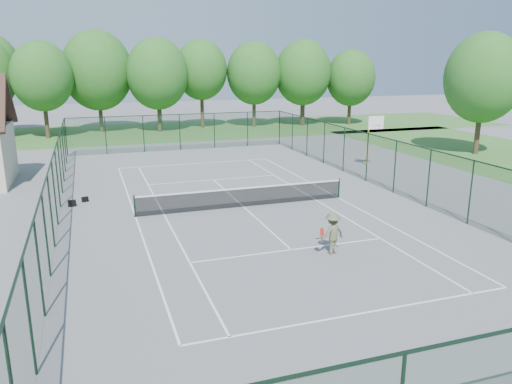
% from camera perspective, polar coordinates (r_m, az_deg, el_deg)
% --- Properties ---
extents(ground, '(140.00, 140.00, 0.00)m').
position_cam_1_polar(ground, '(25.86, -1.42, -1.71)').
color(ground, slate).
rests_on(ground, ground).
extents(grass_far, '(80.00, 16.00, 0.01)m').
position_cam_1_polar(grass_far, '(54.68, -10.91, 6.82)').
color(grass_far, '#457932').
rests_on(grass_far, ground).
extents(court_lines, '(11.05, 23.85, 0.01)m').
position_cam_1_polar(court_lines, '(25.86, -1.42, -1.70)').
color(court_lines, white).
rests_on(court_lines, ground).
extents(tennis_net, '(11.08, 0.08, 1.10)m').
position_cam_1_polar(tennis_net, '(25.70, -1.43, -0.48)').
color(tennis_net, black).
rests_on(tennis_net, ground).
extents(fence_enclosure, '(18.05, 36.05, 3.02)m').
position_cam_1_polar(fence_enclosure, '(25.46, -1.45, 1.65)').
color(fence_enclosure, '#193C23').
rests_on(fence_enclosure, ground).
extents(tree_line_far, '(39.40, 6.40, 9.70)m').
position_cam_1_polar(tree_line_far, '(54.20, -11.22, 13.09)').
color(tree_line_far, '#473623').
rests_on(tree_line_far, ground).
extents(basketball_goal, '(1.20, 1.43, 3.65)m').
position_cam_1_polar(basketball_goal, '(36.12, 13.16, 6.81)').
color(basketball_goal, yellow).
rests_on(basketball_goal, ground).
extents(tree_side, '(6.04, 6.04, 9.56)m').
position_cam_1_polar(tree_side, '(43.83, 24.58, 11.78)').
color(tree_side, '#473623').
rests_on(tree_side, ground).
extents(sports_bag_a, '(0.40, 0.24, 0.32)m').
position_cam_1_polar(sports_bag_a, '(27.64, -20.29, -1.22)').
color(sports_bag_a, black).
rests_on(sports_bag_a, ground).
extents(sports_bag_b, '(0.37, 0.28, 0.26)m').
position_cam_1_polar(sports_bag_b, '(28.30, -18.96, -0.80)').
color(sports_bag_b, black).
rests_on(sports_bag_b, ground).
extents(tennis_player, '(1.81, 0.92, 1.66)m').
position_cam_1_polar(tennis_player, '(19.72, 8.72, -4.68)').
color(tennis_player, '#5D6042').
rests_on(tennis_player, ground).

